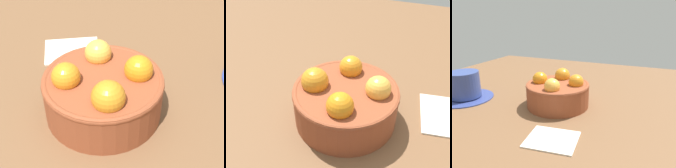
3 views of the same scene
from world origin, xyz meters
TOP-DOWN VIEW (x-y plane):
  - ground_plane at (0.00, 0.00)cm, footprint 117.87×113.55cm
  - terracotta_bowl at (-0.02, 0.04)cm, footprint 17.02×17.02cm
  - coffee_cup at (-27.24, -6.07)cm, footprint 15.42×15.42cm
  - folded_napkin at (6.06, -16.10)cm, footprint 10.97×9.35cm

SIDE VIEW (x-z plane):
  - ground_plane at x=0.00cm, z-range -4.33..0.00cm
  - folded_napkin at x=6.06cm, z-range 0.00..0.60cm
  - coffee_cup at x=-27.24cm, z-range -0.52..7.62cm
  - terracotta_bowl at x=-0.02cm, z-range -0.71..8.58cm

